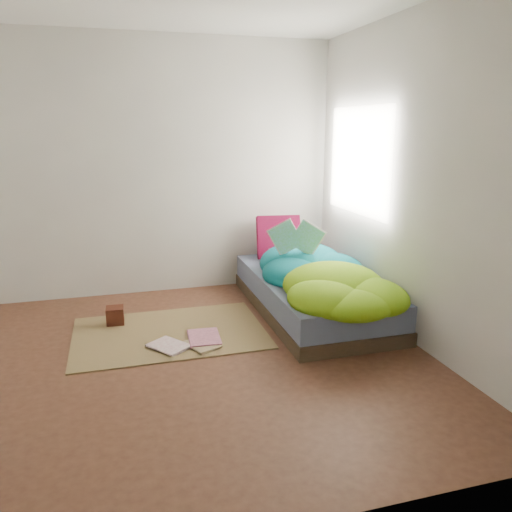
{
  "coord_description": "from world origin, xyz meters",
  "views": [
    {
      "loc": [
        -0.53,
        -3.46,
        1.72
      ],
      "look_at": [
        0.68,
        0.75,
        0.58
      ],
      "focal_mm": 35.0,
      "sensor_mm": 36.0,
      "label": 1
    }
  ],
  "objects_px": {
    "bed": "(312,294)",
    "floor_book_b": "(188,339)",
    "pillow_magenta": "(279,237)",
    "wooden_box": "(115,315)",
    "floor_book_a": "(158,351)",
    "open_book": "(296,227)"
  },
  "relations": [
    {
      "from": "bed",
      "to": "open_book",
      "type": "height_order",
      "value": "open_book"
    },
    {
      "from": "floor_book_b",
      "to": "open_book",
      "type": "bearing_deg",
      "value": 27.65
    },
    {
      "from": "pillow_magenta",
      "to": "wooden_box",
      "type": "xyz_separation_m",
      "value": [
        -1.73,
        -0.59,
        -0.48
      ]
    },
    {
      "from": "floor_book_a",
      "to": "bed",
      "type": "bearing_deg",
      "value": -17.13
    },
    {
      "from": "bed",
      "to": "pillow_magenta",
      "type": "bearing_deg",
      "value": 96.44
    },
    {
      "from": "pillow_magenta",
      "to": "wooden_box",
      "type": "height_order",
      "value": "pillow_magenta"
    },
    {
      "from": "bed",
      "to": "wooden_box",
      "type": "height_order",
      "value": "bed"
    },
    {
      "from": "bed",
      "to": "floor_book_b",
      "type": "xyz_separation_m",
      "value": [
        -1.24,
        -0.4,
        -0.14
      ]
    },
    {
      "from": "bed",
      "to": "wooden_box",
      "type": "relative_size",
      "value": 13.29
    },
    {
      "from": "open_book",
      "to": "floor_book_b",
      "type": "bearing_deg",
      "value": -131.37
    },
    {
      "from": "floor_book_a",
      "to": "floor_book_b",
      "type": "relative_size",
      "value": 0.9
    },
    {
      "from": "wooden_box",
      "to": "floor_book_b",
      "type": "bearing_deg",
      "value": -44.8
    },
    {
      "from": "wooden_box",
      "to": "floor_book_a",
      "type": "bearing_deg",
      "value": -66.34
    },
    {
      "from": "open_book",
      "to": "wooden_box",
      "type": "height_order",
      "value": "open_book"
    },
    {
      "from": "pillow_magenta",
      "to": "open_book",
      "type": "bearing_deg",
      "value": -85.92
    },
    {
      "from": "wooden_box",
      "to": "floor_book_a",
      "type": "distance_m",
      "value": 0.78
    },
    {
      "from": "pillow_magenta",
      "to": "floor_book_a",
      "type": "relative_size",
      "value": 1.48
    },
    {
      "from": "open_book",
      "to": "floor_book_a",
      "type": "height_order",
      "value": "open_book"
    },
    {
      "from": "bed",
      "to": "wooden_box",
      "type": "distance_m",
      "value": 1.82
    },
    {
      "from": "pillow_magenta",
      "to": "floor_book_a",
      "type": "xyz_separation_m",
      "value": [
        -1.42,
        -1.3,
        -0.54
      ]
    },
    {
      "from": "wooden_box",
      "to": "open_book",
      "type": "bearing_deg",
      "value": -2.73
    },
    {
      "from": "floor_book_b",
      "to": "bed",
      "type": "bearing_deg",
      "value": 21.82
    }
  ]
}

